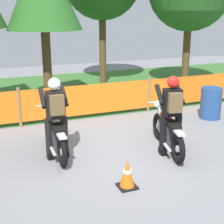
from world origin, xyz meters
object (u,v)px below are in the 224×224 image
Objects in this scene: rider_lead at (172,111)px; traffic_cone at (127,174)px; rider_trailing at (56,114)px; spare_drum at (211,103)px; motorcycle_lead at (167,130)px; motorcycle_trailing at (55,133)px.

traffic_cone is (-1.43, -0.97, -0.69)m from rider_lead.
rider_trailing is 1.92× the size of spare_drum.
motorcycle_lead is 1.17× the size of rider_lead.
rider_trailing is (-0.00, -0.22, 0.50)m from motorcycle_trailing.
traffic_cone is at bearing -151.82° from rider_trailing.
motorcycle_trailing is 1.18× the size of rider_trailing.
motorcycle_trailing reaches higher than traffic_cone.
motorcycle_trailing is 1.18× the size of rider_lead.
rider_trailing is 4.74m from spare_drum.
traffic_cone is at bearing 141.18° from motorcycle_lead.
motorcycle_lead reaches higher than motorcycle_trailing.
motorcycle_lead is 2.73m from spare_drum.
motorcycle_trailing is 3.75× the size of traffic_cone.
motorcycle_lead is at bearing -100.50° from rider_trailing.
rider_trailing reaches higher than traffic_cone.
motorcycle_lead is 0.54m from rider_lead.
motorcycle_trailing is 2.50m from rider_lead.
motorcycle_lead is 2.24× the size of spare_drum.
motorcycle_trailing is 2.26× the size of spare_drum.
motorcycle_lead is 3.72× the size of traffic_cone.
spare_drum is at bearing -41.27° from rider_lead.
rider_lead is at bearing -110.60° from motorcycle_trailing.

